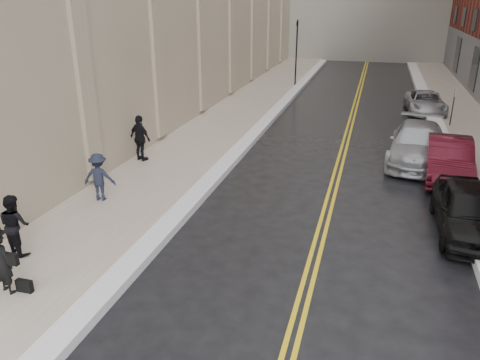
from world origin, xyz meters
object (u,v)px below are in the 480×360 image
Objects in this scene: car_black at (468,210)px; pedestrian_b at (99,177)px; pedestrian_a at (15,224)px; pedestrian_main at (3,263)px; car_maroon at (448,159)px; pedestrian_c at (140,138)px; car_silver_far at (425,102)px; car_silver_near at (417,144)px.

car_black is 12.17m from pedestrian_b.
pedestrian_main is at bearing 140.08° from pedestrian_a.
pedestrian_c is at bearing -167.97° from car_maroon.
car_silver_far is at bearing -101.72° from pedestrian_a.
car_silver_near reaches higher than car_maroon.
pedestrian_b is 4.33m from pedestrian_c.
pedestrian_a reaches higher than car_silver_far.
pedestrian_a is at bearing -158.29° from car_black.
car_black is 2.61× the size of pedestrian_a.
car_silver_near is at bearing -111.73° from pedestrian_main.
pedestrian_a is 0.87× the size of pedestrian_c.
pedestrian_a is 8.21m from pedestrian_c.
pedestrian_main is 0.79× the size of pedestrian_c.
pedestrian_b is (0.21, 3.91, -0.02)m from pedestrian_a.
car_silver_far is 2.79× the size of pedestrian_b.
pedestrian_b reaches higher than car_silver_far.
pedestrian_a is (-11.24, -11.86, 0.20)m from car_silver_near.
car_maroon is at bearing -51.77° from car_silver_near.
car_silver_far is at bearing -100.26° from pedestrian_main.
pedestrian_main reaches higher than car_silver_near.
car_silver_near is 12.19m from pedestrian_c.
pedestrian_main is at bearing 119.98° from pedestrian_c.
pedestrian_c is at bearing -156.27° from car_silver_near.
pedestrian_c is at bearing 165.54° from car_black.
car_maroon is 3.04× the size of pedestrian_main.
car_black is 0.81× the size of car_silver_near.
car_silver_far is (0.00, 11.82, -0.13)m from car_maroon.
car_silver_near is at bearing 125.48° from car_maroon.
pedestrian_a is 3.92m from pedestrian_b.
pedestrian_c reaches higher than car_silver_near.
car_black reaches higher than car_silver_far.
car_maroon is 2.83× the size of pedestrian_b.
car_black is 5.05m from car_maroon.
car_maroon is 13.61m from pedestrian_b.
car_silver_near is (-1.09, 6.80, 0.04)m from car_black.
car_silver_far is 26.13m from pedestrian_main.
pedestrian_main is 0.91× the size of pedestrian_a.
car_silver_far is 25.16m from pedestrian_a.
pedestrian_a is (-12.33, -21.93, 0.36)m from car_silver_far.
pedestrian_main is at bearing 86.86° from pedestrian_b.
car_silver_near reaches higher than car_black.
pedestrian_main reaches higher than car_maroon.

